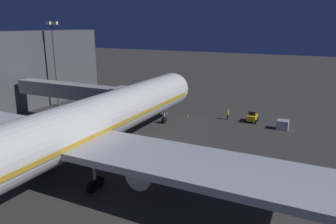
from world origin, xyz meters
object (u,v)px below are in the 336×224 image
at_px(apron_floodlight_mast, 55,58).
at_px(traffic_cone_nose_starboard, 167,113).
at_px(baggage_container_mid_row, 283,125).
at_px(jet_bridge, 81,92).
at_px(traffic_cone_nose_port, 188,115).
at_px(airliner_at_gate, 60,135).
at_px(baggage_tug_lead, 252,118).
at_px(ground_crew_under_port_wing, 228,114).

xyz_separation_m(apron_floodlight_mast, traffic_cone_nose_starboard, (-23.30, -4.58, -9.84)).
xyz_separation_m(apron_floodlight_mast, baggage_container_mid_row, (-44.65, -4.70, -9.34)).
bearing_deg(jet_bridge, traffic_cone_nose_port, -142.62).
relative_size(airliner_at_gate, baggage_tug_lead, 25.27).
distance_m(jet_bridge, baggage_container_mid_row, 34.56).
distance_m(airliner_at_gate, baggage_container_mid_row, 35.82).
distance_m(apron_floodlight_mast, traffic_cone_nose_starboard, 25.70).
height_order(baggage_container_mid_row, ground_crew_under_port_wing, ground_crew_under_port_wing).
relative_size(traffic_cone_nose_port, traffic_cone_nose_starboard, 1.00).
bearing_deg(airliner_at_gate, jet_bridge, -54.42).
bearing_deg(airliner_at_gate, traffic_cone_nose_port, -94.22).
distance_m(baggage_container_mid_row, ground_crew_under_port_wing, 9.87).
relative_size(jet_bridge, baggage_tug_lead, 9.93).
bearing_deg(traffic_cone_nose_port, jet_bridge, 37.38).
bearing_deg(jet_bridge, traffic_cone_nose_starboard, -132.92).
relative_size(apron_floodlight_mast, baggage_container_mid_row, 9.54).
bearing_deg(traffic_cone_nose_starboard, apron_floodlight_mast, 11.13).
xyz_separation_m(baggage_tug_lead, ground_crew_under_port_wing, (4.31, 0.50, 0.27)).
xyz_separation_m(baggage_container_mid_row, traffic_cone_nose_port, (16.95, 0.12, -0.50)).
xyz_separation_m(airliner_at_gate, apron_floodlight_mast, (25.50, -25.20, 4.70)).
bearing_deg(ground_crew_under_port_wing, jet_bridge, 30.59).
distance_m(jet_bridge, ground_crew_under_port_wing, 26.40).
distance_m(airliner_at_gate, jet_bridge, 22.34).
xyz_separation_m(jet_bridge, traffic_cone_nose_port, (-15.20, -11.61, -5.25)).
relative_size(baggage_tug_lead, traffic_cone_nose_port, 4.48).
height_order(baggage_tug_lead, baggage_container_mid_row, baggage_tug_lead).
bearing_deg(traffic_cone_nose_port, ground_crew_under_port_wing, -167.27).
bearing_deg(jet_bridge, airliner_at_gate, 125.58).
bearing_deg(apron_floodlight_mast, traffic_cone_nose_port, -170.61).
height_order(apron_floodlight_mast, baggage_container_mid_row, apron_floodlight_mast).
xyz_separation_m(airliner_at_gate, ground_crew_under_port_wing, (-9.40, -31.41, -4.36)).
relative_size(jet_bridge, traffic_cone_nose_port, 44.52).
xyz_separation_m(jet_bridge, ground_crew_under_port_wing, (-22.40, -13.24, -4.47)).
xyz_separation_m(traffic_cone_nose_port, traffic_cone_nose_starboard, (4.40, 0.00, 0.00)).
bearing_deg(baggage_tug_lead, traffic_cone_nose_port, 10.46).
relative_size(apron_floodlight_mast, traffic_cone_nose_port, 31.57).
height_order(jet_bridge, traffic_cone_nose_port, jet_bridge).
xyz_separation_m(airliner_at_gate, baggage_container_mid_row, (-19.15, -29.91, -4.64)).
xyz_separation_m(jet_bridge, traffic_cone_nose_starboard, (-10.80, -11.61, -5.25)).
height_order(ground_crew_under_port_wing, traffic_cone_nose_starboard, ground_crew_under_port_wing).
distance_m(apron_floodlight_mast, traffic_cone_nose_port, 29.75).
bearing_deg(baggage_tug_lead, airliner_at_gate, 66.75).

